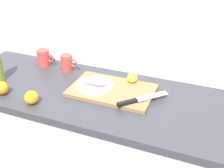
% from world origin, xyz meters
% --- Properties ---
extents(back_wall, '(3.20, 0.05, 2.50)m').
position_xyz_m(back_wall, '(0.00, 0.33, 1.25)').
color(back_wall, silver).
rests_on(back_wall, ground_plane).
extents(kitchen_counter, '(2.00, 0.60, 0.90)m').
position_xyz_m(kitchen_counter, '(0.00, 0.00, 0.45)').
color(kitchen_counter, white).
rests_on(kitchen_counter, ground_plane).
extents(cutting_board, '(0.46, 0.29, 0.02)m').
position_xyz_m(cutting_board, '(-0.05, 0.04, 0.91)').
color(cutting_board, olive).
rests_on(cutting_board, kitchen_counter).
extents(white_plate, '(0.20, 0.20, 0.01)m').
position_xyz_m(white_plate, '(-0.15, 0.03, 0.93)').
color(white_plate, white).
rests_on(white_plate, cutting_board).
extents(fish_fillet, '(0.15, 0.07, 0.04)m').
position_xyz_m(fish_fillet, '(-0.15, 0.03, 0.95)').
color(fish_fillet, tan).
rests_on(fish_fillet, white_plate).
extents(chef_knife, '(0.22, 0.23, 0.02)m').
position_xyz_m(chef_knife, '(0.12, -0.03, 0.93)').
color(chef_knife, silver).
rests_on(chef_knife, cutting_board).
extents(lemon_0, '(0.06, 0.06, 0.06)m').
position_xyz_m(lemon_0, '(0.03, 0.16, 0.95)').
color(lemon_0, yellow).
rests_on(lemon_0, cutting_board).
extents(coffee_mug_0, '(0.12, 0.08, 0.11)m').
position_xyz_m(coffee_mug_0, '(-0.59, 0.20, 0.95)').
color(coffee_mug_0, '#CC3F38').
rests_on(coffee_mug_0, kitchen_counter).
extents(coffee_mug_1, '(0.11, 0.07, 0.10)m').
position_xyz_m(coffee_mug_1, '(-0.41, 0.19, 0.95)').
color(coffee_mug_1, '#CC3F38').
rests_on(coffee_mug_1, kitchen_counter).
extents(orange_0, '(0.07, 0.07, 0.07)m').
position_xyz_m(orange_0, '(-0.60, -0.20, 0.94)').
color(orange_0, orange).
rests_on(orange_0, kitchen_counter).
extents(orange_3, '(0.07, 0.07, 0.07)m').
position_xyz_m(orange_3, '(-0.39, -0.22, 0.94)').
color(orange_3, orange).
rests_on(orange_3, kitchen_counter).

